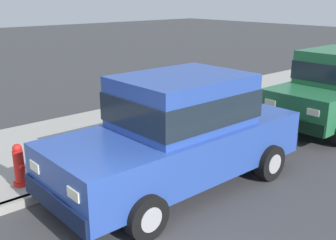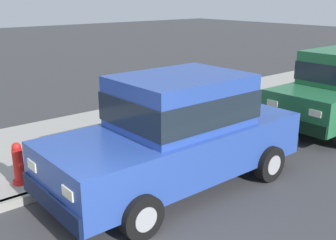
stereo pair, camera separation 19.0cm
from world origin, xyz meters
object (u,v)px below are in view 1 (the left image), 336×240
(dog_grey, at_px, (155,117))
(car_blue_sedan, at_px, (179,131))
(car_green_hatchback, at_px, (335,87))
(fire_hydrant, at_px, (19,166))

(dog_grey, bearing_deg, car_blue_sedan, -31.01)
(car_green_hatchback, relative_size, dog_grey, 5.38)
(car_green_hatchback, xyz_separation_m, fire_hydrant, (-1.58, -7.39, -0.50))
(car_green_hatchback, xyz_separation_m, dog_grey, (-2.41, -3.81, -0.55))
(car_blue_sedan, relative_size, dog_grey, 6.51)
(car_blue_sedan, relative_size, car_green_hatchback, 1.21)
(car_blue_sedan, bearing_deg, fire_hydrant, -124.65)
(car_blue_sedan, bearing_deg, dog_grey, 148.99)
(dog_grey, distance_m, fire_hydrant, 3.68)
(car_blue_sedan, xyz_separation_m, dog_grey, (-2.34, 1.40, -0.55))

